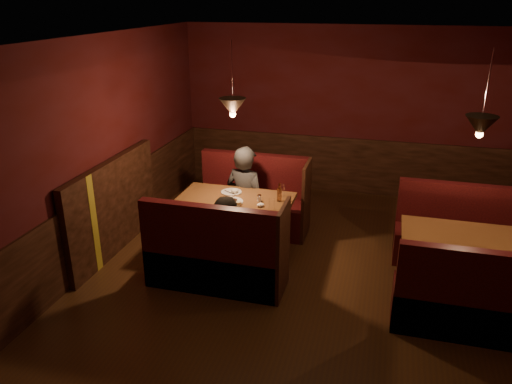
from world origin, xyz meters
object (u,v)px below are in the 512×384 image
(second_table, at_px, (460,251))
(second_bench_near, at_px, (468,306))
(second_bench_far, at_px, (453,238))
(diner_a, at_px, (245,182))
(diner_b, at_px, (229,228))
(main_table, at_px, (236,212))
(main_bench_far, at_px, (254,206))
(main_bench_near, at_px, (216,261))

(second_table, xyz_separation_m, second_bench_near, (0.03, -0.80, -0.22))
(second_bench_far, height_order, diner_a, diner_a)
(diner_b, bearing_deg, second_bench_near, -22.30)
(second_table, distance_m, second_bench_far, 0.83)
(main_table, distance_m, second_bench_near, 3.04)
(second_bench_far, xyz_separation_m, second_bench_near, (0.00, -1.61, 0.00))
(second_bench_near, bearing_deg, main_bench_far, 146.05)
(main_bench_far, relative_size, second_table, 1.25)
(diner_b, bearing_deg, main_table, 85.95)
(second_table, xyz_separation_m, second_bench_far, (0.03, 0.80, -0.22))
(main_table, height_order, second_bench_far, main_table)
(main_table, xyz_separation_m, main_bench_near, (0.02, -0.87, -0.27))
(main_table, relative_size, diner_a, 0.88)
(main_bench_near, relative_size, second_bench_near, 1.13)
(main_table, relative_size, second_bench_far, 1.03)
(second_bench_far, bearing_deg, second_bench_near, -90.00)
(second_table, bearing_deg, main_table, 175.25)
(main_bench_near, height_order, diner_a, diner_a)
(diner_b, bearing_deg, main_bench_far, 79.24)
(main_bench_far, relative_size, main_bench_near, 1.00)
(second_table, bearing_deg, second_bench_near, -87.80)
(second_bench_far, relative_size, second_bench_near, 1.00)
(main_table, relative_size, diner_b, 1.04)
(main_table, bearing_deg, main_bench_near, -88.84)
(second_table, height_order, diner_b, diner_b)
(main_bench_far, relative_size, second_bench_far, 1.13)
(diner_a, height_order, diner_b, diner_a)
(diner_a, relative_size, diner_b, 1.19)
(main_table, bearing_deg, second_table, -4.75)
(main_bench_far, height_order, diner_a, diner_a)
(main_bench_far, relative_size, second_bench_near, 1.13)
(main_table, distance_m, diner_b, 0.71)
(second_table, xyz_separation_m, diner_b, (-2.67, -0.46, 0.17))
(main_bench_near, height_order, second_bench_near, main_bench_near)
(main_table, distance_m, second_table, 2.82)
(second_table, bearing_deg, main_bench_far, 158.54)
(second_bench_near, xyz_separation_m, diner_a, (-2.86, 1.58, 0.53))
(main_table, xyz_separation_m, diner_b, (0.13, -0.69, 0.10))
(main_bench_far, bearing_deg, second_bench_far, -5.96)
(main_bench_far, distance_m, second_bench_near, 3.40)
(main_bench_near, bearing_deg, main_table, 91.16)
(main_bench_far, bearing_deg, diner_b, -85.69)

